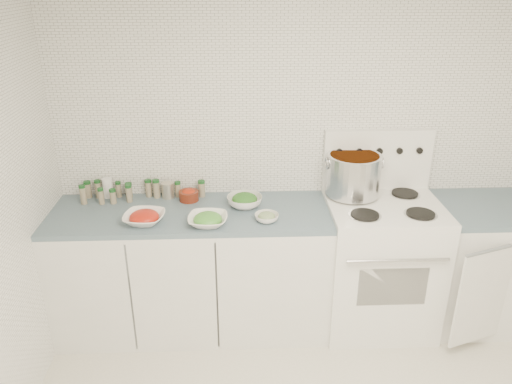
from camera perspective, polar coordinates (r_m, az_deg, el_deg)
name	(u,v)px	position (r m, az deg, el deg)	size (l,w,h in m)	color
room_walls	(365,190)	(2.03, 12.38, 0.19)	(3.54, 3.04, 2.52)	white
counter_left	(193,269)	(3.55, -7.19, -8.77)	(1.85, 0.62, 0.90)	white
stove	(379,260)	(3.65, 13.85, -7.55)	(0.76, 0.70, 1.36)	white
counter_right	(492,263)	(3.97, 25.36, -7.35)	(0.89, 0.76, 0.90)	white
stock_pot	(353,173)	(3.47, 11.06, 2.15)	(0.39, 0.37, 0.28)	silver
bowl_tomato	(144,217)	(3.22, -12.65, -2.86)	(0.29, 0.29, 0.09)	white
bowl_snowpea	(208,220)	(3.13, -5.53, -3.16)	(0.27, 0.27, 0.08)	white
bowl_broccoli	(245,200)	(3.36, -1.30, -0.97)	(0.28, 0.28, 0.10)	white
bowl_zucchini	(267,217)	(3.17, 1.23, -2.88)	(0.19, 0.19, 0.06)	white
bowl_pepper	(189,195)	(3.48, -7.69, -0.32)	(0.14, 0.14, 0.08)	#5D1E0F
salt_canister	(108,188)	(3.64, -16.58, 0.46)	(0.07, 0.07, 0.14)	white
tin_can	(168,190)	(3.54, -10.03, 0.20)	(0.08, 0.08, 0.11)	#B7AD9B
spice_cluster	(130,191)	(3.57, -14.15, 0.16)	(0.85, 0.16, 0.14)	gray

